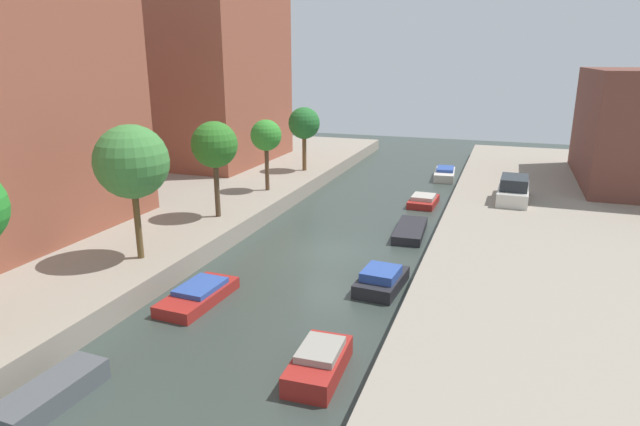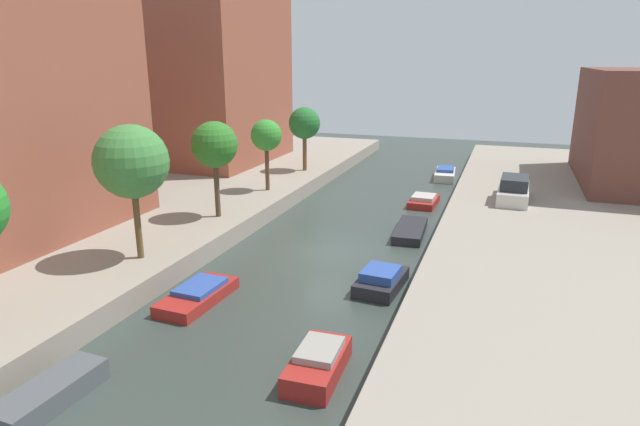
{
  "view_description": "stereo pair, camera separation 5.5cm",
  "coord_description": "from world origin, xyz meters",
  "px_view_note": "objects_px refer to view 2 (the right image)",
  "views": [
    {
      "loc": [
        8.01,
        -24.05,
        9.51
      ],
      "look_at": [
        -1.32,
        2.46,
        1.29
      ],
      "focal_mm": 29.94,
      "sensor_mm": 36.0,
      "label": 1
    },
    {
      "loc": [
        8.06,
        -24.03,
        9.51
      ],
      "look_at": [
        -1.32,
        2.46,
        1.29
      ],
      "focal_mm": 29.94,
      "sensor_mm": 36.0,
      "label": 2
    }
  ],
  "objects_px": {
    "street_tree_4": "(304,124)",
    "moored_boat_left_2": "(198,295)",
    "moored_boat_right_4": "(424,201)",
    "parked_car": "(514,190)",
    "street_tree_3": "(266,136)",
    "street_tree_1": "(131,162)",
    "moored_boat_right_5": "(445,174)",
    "street_tree_2": "(215,145)",
    "moored_boat_right_3": "(410,230)",
    "moored_boat_right_1": "(318,363)",
    "moored_boat_right_2": "(381,280)",
    "moored_boat_left_1": "(50,393)"
  },
  "relations": [
    {
      "from": "moored_boat_left_1",
      "to": "moored_boat_right_2",
      "type": "distance_m",
      "value": 12.96
    },
    {
      "from": "moored_boat_left_1",
      "to": "moored_boat_right_1",
      "type": "height_order",
      "value": "moored_boat_right_1"
    },
    {
      "from": "moored_boat_left_1",
      "to": "moored_boat_right_2",
      "type": "bearing_deg",
      "value": 57.0
    },
    {
      "from": "parked_car",
      "to": "moored_boat_right_4",
      "type": "xyz_separation_m",
      "value": [
        -5.57,
        0.71,
        -1.34
      ]
    },
    {
      "from": "moored_boat_left_2",
      "to": "moored_boat_right_2",
      "type": "distance_m",
      "value": 7.64
    },
    {
      "from": "parked_car",
      "to": "moored_boat_right_4",
      "type": "bearing_deg",
      "value": 172.69
    },
    {
      "from": "street_tree_2",
      "to": "moored_boat_right_3",
      "type": "distance_m",
      "value": 11.71
    },
    {
      "from": "moored_boat_left_2",
      "to": "moored_boat_right_1",
      "type": "distance_m",
      "value": 7.12
    },
    {
      "from": "street_tree_2",
      "to": "moored_boat_right_4",
      "type": "height_order",
      "value": "street_tree_2"
    },
    {
      "from": "street_tree_4",
      "to": "moored_boat_right_3",
      "type": "xyz_separation_m",
      "value": [
        10.17,
        -10.05,
        -4.39
      ]
    },
    {
      "from": "street_tree_1",
      "to": "moored_boat_right_4",
      "type": "relative_size",
      "value": 1.88
    },
    {
      "from": "street_tree_1",
      "to": "street_tree_3",
      "type": "distance_m",
      "value": 13.31
    },
    {
      "from": "street_tree_1",
      "to": "moored_boat_left_2",
      "type": "distance_m",
      "value": 6.28
    },
    {
      "from": "parked_car",
      "to": "moored_boat_right_1",
      "type": "height_order",
      "value": "parked_car"
    },
    {
      "from": "parked_car",
      "to": "moored_boat_right_2",
      "type": "bearing_deg",
      "value": -111.02
    },
    {
      "from": "parked_car",
      "to": "moored_boat_right_3",
      "type": "xyz_separation_m",
      "value": [
        -5.3,
        -5.77,
        -1.4
      ]
    },
    {
      "from": "street_tree_1",
      "to": "street_tree_3",
      "type": "xyz_separation_m",
      "value": [
        0.0,
        13.29,
        -0.68
      ]
    },
    {
      "from": "street_tree_1",
      "to": "street_tree_4",
      "type": "bearing_deg",
      "value": 90.0
    },
    {
      "from": "parked_car",
      "to": "moored_boat_right_1",
      "type": "xyz_separation_m",
      "value": [
        -5.53,
        -20.39,
        -1.23
      ]
    },
    {
      "from": "street_tree_2",
      "to": "moored_boat_right_5",
      "type": "distance_m",
      "value": 21.71
    },
    {
      "from": "moored_boat_left_1",
      "to": "moored_boat_right_2",
      "type": "relative_size",
      "value": 1.07
    },
    {
      "from": "street_tree_3",
      "to": "moored_boat_right_4",
      "type": "bearing_deg",
      "value": 18.6
    },
    {
      "from": "street_tree_2",
      "to": "street_tree_4",
      "type": "distance_m",
      "value": 13.41
    },
    {
      "from": "moored_boat_left_1",
      "to": "moored_boat_right_3",
      "type": "relative_size",
      "value": 0.79
    },
    {
      "from": "moored_boat_right_4",
      "to": "street_tree_2",
      "type": "bearing_deg",
      "value": -135.15
    },
    {
      "from": "street_tree_3",
      "to": "moored_boat_right_4",
      "type": "relative_size",
      "value": 1.49
    },
    {
      "from": "moored_boat_right_4",
      "to": "parked_car",
      "type": "bearing_deg",
      "value": -7.31
    },
    {
      "from": "street_tree_1",
      "to": "moored_boat_right_3",
      "type": "relative_size",
      "value": 1.37
    },
    {
      "from": "street_tree_1",
      "to": "moored_boat_right_2",
      "type": "distance_m",
      "value": 11.67
    },
    {
      "from": "street_tree_3",
      "to": "moored_boat_right_4",
      "type": "height_order",
      "value": "street_tree_3"
    },
    {
      "from": "parked_car",
      "to": "moored_boat_right_4",
      "type": "height_order",
      "value": "parked_car"
    },
    {
      "from": "moored_boat_right_5",
      "to": "parked_car",
      "type": "bearing_deg",
      "value": -61.12
    },
    {
      "from": "street_tree_2",
      "to": "moored_boat_right_4",
      "type": "relative_size",
      "value": 1.68
    },
    {
      "from": "street_tree_4",
      "to": "moored_boat_left_2",
      "type": "xyz_separation_m",
      "value": [
        3.61,
        -21.4,
        -4.34
      ]
    },
    {
      "from": "moored_boat_right_2",
      "to": "moored_boat_right_5",
      "type": "xyz_separation_m",
      "value": [
        -0.05,
        22.88,
        -0.01
      ]
    },
    {
      "from": "street_tree_1",
      "to": "moored_boat_right_4",
      "type": "distance_m",
      "value": 19.98
    },
    {
      "from": "street_tree_1",
      "to": "moored_boat_right_3",
      "type": "bearing_deg",
      "value": 44.89
    },
    {
      "from": "moored_boat_right_3",
      "to": "moored_boat_right_4",
      "type": "height_order",
      "value": "moored_boat_right_4"
    },
    {
      "from": "street_tree_4",
      "to": "moored_boat_right_1",
      "type": "xyz_separation_m",
      "value": [
        9.94,
        -24.66,
        -4.23
      ]
    },
    {
      "from": "moored_boat_right_3",
      "to": "moored_boat_right_5",
      "type": "xyz_separation_m",
      "value": [
        0.09,
        15.22,
        0.14
      ]
    },
    {
      "from": "moored_boat_right_1",
      "to": "moored_boat_right_5",
      "type": "bearing_deg",
      "value": 89.38
    },
    {
      "from": "moored_boat_right_5",
      "to": "moored_boat_right_1",
      "type": "bearing_deg",
      "value": -90.62
    },
    {
      "from": "street_tree_1",
      "to": "parked_car",
      "type": "relative_size",
      "value": 1.26
    },
    {
      "from": "street_tree_2",
      "to": "moored_boat_right_2",
      "type": "distance_m",
      "value": 12.07
    },
    {
      "from": "moored_boat_right_4",
      "to": "street_tree_1",
      "type": "bearing_deg",
      "value": -120.77
    },
    {
      "from": "street_tree_4",
      "to": "moored_boat_right_2",
      "type": "relative_size",
      "value": 1.55
    },
    {
      "from": "street_tree_4",
      "to": "moored_boat_right_2",
      "type": "bearing_deg",
      "value": -59.81
    },
    {
      "from": "moored_boat_right_3",
      "to": "moored_boat_right_4",
      "type": "relative_size",
      "value": 1.37
    },
    {
      "from": "moored_boat_right_3",
      "to": "parked_car",
      "type": "bearing_deg",
      "value": 47.48
    },
    {
      "from": "street_tree_2",
      "to": "moored_boat_right_1",
      "type": "relative_size",
      "value": 1.71
    }
  ]
}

